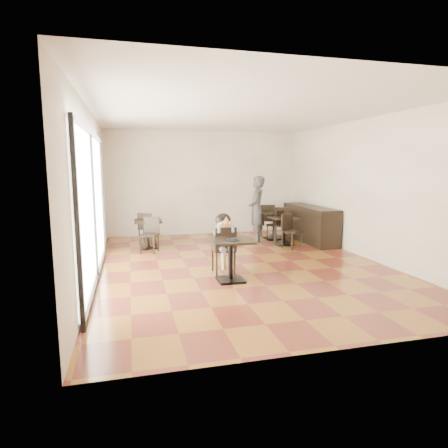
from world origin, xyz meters
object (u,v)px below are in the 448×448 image
object	(u,v)px
cafe_table_back	(274,225)
chair_mid_b	(292,232)
child_chair	(223,250)
chair_left_b	(149,235)
child	(223,244)
chair_back_a	(267,220)
adult_patron	(257,209)
cafe_table_left	(148,234)
cafe_table_mid	(284,231)
child_table	(231,260)
chair_back_b	(281,225)
chair_left_a	(147,228)
chair_mid_a	(276,225)

from	to	relation	value
cafe_table_back	chair_mid_b	world-z (taller)	chair_mid_b
child_chair	chair_left_b	world-z (taller)	child_chair
cafe_table_back	chair_mid_b	bearing A→B (deg)	-92.01
child	chair_back_a	bearing A→B (deg)	57.71
child_chair	chair_left_b	distance (m)	2.57
adult_patron	cafe_table_left	xyz separation A→B (m)	(-3.00, -0.07, -0.56)
child	adult_patron	world-z (taller)	adult_patron
adult_patron	cafe_table_mid	size ratio (longest dim) A/B	2.49
child_table	chair_back_b	size ratio (longest dim) A/B	0.81
cafe_table_mid	chair_left_b	size ratio (longest dim) A/B	0.85
child_chair	chair_left_a	distance (m)	3.56
cafe_table_mid	chair_mid_a	distance (m)	0.56
chair_mid_b	child	bearing A→B (deg)	-165.57
child	chair_back_b	distance (m)	3.46
chair_left_a	chair_back_a	world-z (taller)	chair_back_a
cafe_table_mid	chair_back_a	world-z (taller)	chair_back_a
child	chair_mid_a	size ratio (longest dim) A/B	1.33
child_chair	chair_mid_a	size ratio (longest dim) A/B	1.06
child_table	chair_back_a	bearing A→B (deg)	61.21
adult_patron	chair_back_b	distance (m)	0.82
chair_mid_a	chair_left_a	world-z (taller)	chair_mid_a
adult_patron	cafe_table_back	bearing A→B (deg)	135.39
cafe_table_left	chair_back_b	bearing A→B (deg)	-2.83
cafe_table_mid	chair_left_b	distance (m)	3.61
chair_mid_b	chair_left_a	size ratio (longest dim) A/B	1.02
chair_left_a	adult_patron	bearing A→B (deg)	-166.02
adult_patron	cafe_table_mid	bearing A→B (deg)	69.90
cafe_table_mid	chair_back_a	xyz separation A→B (m)	(0.05, 1.37, 0.12)
chair_left_a	chair_mid_b	bearing A→B (deg)	179.82
chair_mid_a	chair_back_a	bearing A→B (deg)	-116.53
child_table	cafe_table_left	size ratio (longest dim) A/B	1.08
cafe_table_left	chair_mid_a	bearing A→B (deg)	1.62
child	chair_left_b	size ratio (longest dim) A/B	1.36
chair_left_b	chair_back_b	world-z (taller)	chair_back_b
cafe_table_back	chair_mid_a	bearing A→B (deg)	-100.15
cafe_table_mid	cafe_table_back	world-z (taller)	cafe_table_back
chair_mid_a	chair_back_b	bearing A→B (deg)	76.48
chair_mid_a	chair_back_a	distance (m)	0.82
chair_left_a	chair_back_b	bearing A→B (deg)	-168.24
chair_back_a	chair_back_b	distance (m)	1.10
cafe_table_left	adult_patron	bearing A→B (deg)	1.33
cafe_table_back	chair_left_b	xyz separation A→B (m)	(-3.65, -0.92, 0.03)
chair_left_b	child_chair	bearing A→B (deg)	-35.61
chair_mid_a	chair_left_b	distance (m)	3.66
cafe_table_left	chair_back_a	xyz separation A→B (m)	(3.65, 0.92, 0.12)
child_table	cafe_table_left	bearing A→B (deg)	112.07
child_table	chair_back_a	xyz separation A→B (m)	(2.32, 4.21, 0.09)
chair_mid_b	chair_left_a	world-z (taller)	chair_mid_b
cafe_table_back	chair_left_a	bearing A→B (deg)	177.17
child	cafe_table_left	bearing A→B (deg)	115.95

